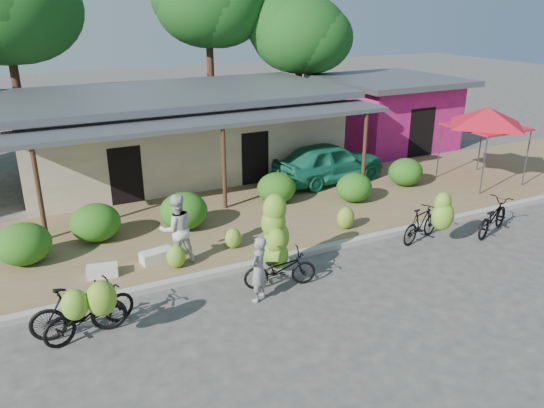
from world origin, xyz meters
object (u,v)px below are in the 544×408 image
at_px(tree_near_right, 295,32).
at_px(bystander, 177,229).
at_px(bike_center, 277,250).
at_px(vendor, 258,269).
at_px(tree_center_right, 203,2).
at_px(red_canopy, 487,117).
at_px(sack_far, 102,271).
at_px(bike_far_left, 91,310).
at_px(bike_right, 428,220).
at_px(bike_left, 78,310).
at_px(teal_van, 329,162).
at_px(bike_far_right, 493,217).
at_px(sack_near, 157,256).

xyz_separation_m(tree_near_right, bystander, (-9.91, -11.66, -4.18)).
bearing_deg(tree_near_right, bike_center, -120.40).
bearing_deg(vendor, tree_center_right, -143.42).
xyz_separation_m(red_canopy, sack_far, (-14.34, -1.32, -2.35)).
xyz_separation_m(bike_far_left, bike_right, (9.42, 0.41, 0.10)).
height_order(bike_far_left, bike_left, bike_far_left).
distance_m(bike_far_left, bike_left, 0.26).
height_order(tree_center_right, tree_near_right, tree_center_right).
bearing_deg(vendor, sack_far, -77.02).
bearing_deg(red_canopy, bike_far_left, -166.27).
bearing_deg(sack_far, bike_right, -12.29).
bearing_deg(red_canopy, vendor, -160.76).
xyz_separation_m(tree_near_right, bike_center, (-7.96, -13.57, -4.37)).
relative_size(bike_right, bystander, 0.96).
height_order(bike_right, sack_far, bike_right).
height_order(bike_right, teal_van, bike_right).
distance_m(bike_right, bike_far_right, 2.27).
xyz_separation_m(bike_left, sack_near, (2.30, 2.49, -0.37)).
xyz_separation_m(tree_near_right, teal_van, (-2.69, -7.61, -4.35)).
bearing_deg(teal_van, bystander, 112.90).
xyz_separation_m(bike_center, bystander, (-1.95, 1.91, 0.19)).
height_order(sack_far, vendor, vendor).
height_order(tree_center_right, bike_center, tree_center_right).
distance_m(sack_near, teal_van, 8.61).
bearing_deg(sack_far, teal_van, 23.29).
bearing_deg(red_canopy, bike_left, -166.62).
bearing_deg(tree_center_right, bike_far_left, -118.03).
xyz_separation_m(bike_left, teal_van, (10.02, 6.24, 0.24)).
xyz_separation_m(bike_far_right, sack_far, (-11.05, 2.27, -0.26)).
xyz_separation_m(bike_far_right, bystander, (-9.10, 2.17, 0.54)).
xyz_separation_m(sack_near, vendor, (1.66, -2.80, 0.53)).
height_order(bike_far_left, sack_near, bike_far_left).
distance_m(bike_left, sack_near, 3.41).
xyz_separation_m(tree_near_right, sack_near, (-10.41, -11.36, -4.97)).
xyz_separation_m(vendor, teal_van, (6.06, 6.55, 0.08)).
xyz_separation_m(tree_center_right, teal_van, (1.31, -9.61, -5.71)).
distance_m(tree_near_right, bike_far_left, 19.23).
distance_m(tree_near_right, teal_van, 9.17).
bearing_deg(sack_far, vendor, -39.98).
xyz_separation_m(bike_far_left, sack_far, (0.60, 2.33, -0.35)).
height_order(tree_center_right, sack_near, tree_center_right).
relative_size(tree_center_right, sack_near, 10.06).
xyz_separation_m(bystander, teal_van, (7.22, 4.04, -0.18)).
xyz_separation_m(bike_center, bike_right, (4.92, 0.09, -0.16)).
xyz_separation_m(tree_near_right, bike_far_right, (-0.80, -13.83, -4.72)).
relative_size(tree_near_right, bike_right, 3.90).
height_order(tree_center_right, vendor, tree_center_right).
relative_size(bike_left, vendor, 1.25).
height_order(red_canopy, bystander, red_canopy).
xyz_separation_m(tree_center_right, bike_right, (0.96, -15.48, -5.89)).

